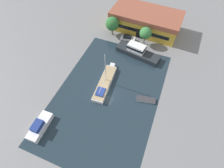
# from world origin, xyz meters

# --- Properties ---
(ground_plane) EXTENTS (440.00, 440.00, 0.00)m
(ground_plane) POSITION_xyz_m (0.00, 0.00, 0.00)
(ground_plane) COLOR slate
(water_canal) EXTENTS (24.91, 38.10, 0.01)m
(water_canal) POSITION_xyz_m (0.00, 0.00, 0.00)
(water_canal) COLOR #1E2D38
(water_canal) RESTS_ON ground
(warehouse_building) EXTENTS (22.85, 12.24, 6.24)m
(warehouse_building) POSITION_xyz_m (1.29, 29.61, 3.16)
(warehouse_building) COLOR gold
(warehouse_building) RESTS_ON ground
(quay_tree_near_building) EXTENTS (3.65, 3.65, 5.86)m
(quay_tree_near_building) POSITION_xyz_m (3.18, 22.08, 4.02)
(quay_tree_near_building) COLOR brown
(quay_tree_near_building) RESTS_ON ground
(quay_tree_by_water) EXTENTS (4.31, 4.31, 6.17)m
(quay_tree_by_water) POSITION_xyz_m (-7.87, 22.71, 4.00)
(quay_tree_by_water) COLOR brown
(quay_tree_by_water) RESTS_ON ground
(parked_car) EXTENTS (4.82, 2.25, 1.70)m
(parked_car) POSITION_xyz_m (-2.12, 21.74, 0.85)
(parked_car) COLOR silver
(parked_car) RESTS_ON ground
(sailboat_moored) EXTENTS (3.84, 13.23, 10.21)m
(sailboat_moored) POSITION_xyz_m (-1.94, 2.79, 0.61)
(sailboat_moored) COLOR silver
(sailboat_moored) RESTS_ON water_canal
(motor_cruiser) EXTENTS (13.80, 6.01, 3.58)m
(motor_cruiser) POSITION_xyz_m (2.63, 16.50, 1.28)
(motor_cruiser) COLOR #23282D
(motor_cruiser) RESTS_ON water_canal
(small_dinghy) EXTENTS (4.88, 2.37, 0.53)m
(small_dinghy) POSITION_xyz_m (9.33, 2.05, 0.27)
(small_dinghy) COLOR white
(small_dinghy) RESTS_ON water_canal
(cabin_boat) EXTENTS (2.84, 6.99, 2.53)m
(cabin_boat) POSITION_xyz_m (-10.50, -13.67, 0.94)
(cabin_boat) COLOR white
(cabin_boat) RESTS_ON water_canal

